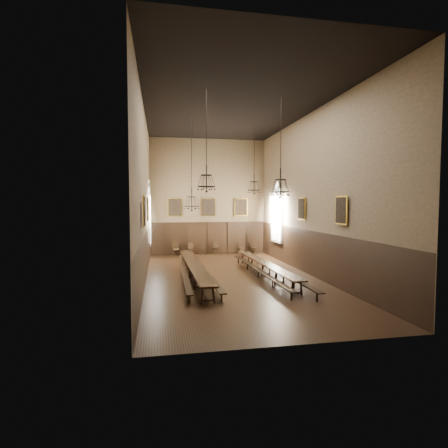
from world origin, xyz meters
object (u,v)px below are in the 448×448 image
object	(u,v)px
chair_2	(191,252)
table_right	(266,269)
bench_left_outer	(184,274)
chandelier_back_right	(254,185)
chandelier_front_right	(280,186)
chair_7	(253,250)
chair_3	(203,252)
bench_right_outer	(277,272)
chandelier_front_left	(207,179)
chair_6	(242,250)
bench_right_inner	(259,272)
chandelier_back_left	(192,200)
chair_1	(176,252)
table_left	(194,271)
chair_4	(216,251)
bench_left_inner	(205,273)

from	to	relation	value
chair_2	table_right	bearing A→B (deg)	-82.63
bench_left_outer	chandelier_back_right	distance (m)	6.94
chandelier_front_right	chair_7	bearing A→B (deg)	81.46
table_right	chair_3	size ratio (longest dim) A/B	10.26
bench_right_outer	chandelier_front_left	world-z (taller)	chandelier_front_left
chair_3	chair_6	world-z (taller)	chair_6
bench_right_inner	chair_3	world-z (taller)	chair_3
chair_2	chandelier_back_left	distance (m)	7.25
chandelier_back_left	chandelier_back_right	distance (m)	3.93
chandelier_front_right	chandelier_front_left	bearing A→B (deg)	-171.41
chair_7	chandelier_back_left	distance (m)	9.04
bench_right_outer	chair_6	world-z (taller)	chair_6
chair_1	chair_6	bearing A→B (deg)	-5.04
chandelier_back_left	chandelier_back_right	xyz separation A→B (m)	(3.82, 0.11, 0.94)
chair_2	chandelier_back_left	world-z (taller)	chandelier_back_left
table_right	chair_1	world-z (taller)	chair_1
chair_2	chair_7	xyz separation A→B (m)	(4.92, 0.01, 0.01)
chandelier_back_left	table_left	bearing A→B (deg)	-92.49
bench_left_outer	chair_1	xyz separation A→B (m)	(-0.07, 8.24, 0.03)
bench_left_outer	chair_4	size ratio (longest dim) A/B	10.16
chair_6	chair_2	bearing A→B (deg)	179.21
chair_4	chair_7	bearing A→B (deg)	-10.75
chair_2	bench_left_outer	bearing A→B (deg)	-112.45
table_right	chandelier_front_left	xyz separation A→B (m)	(-3.68, -2.98, 4.71)
table_left	bench_right_inner	bearing A→B (deg)	-4.84
bench_right_outer	chair_1	xyz separation A→B (m)	(-5.02, 8.74, 0.01)
chair_2	chair_6	xyz separation A→B (m)	(3.97, -0.00, -0.01)
bench_right_outer	chandelier_front_left	distance (m)	6.79
table_left	chandelier_back_right	bearing A→B (deg)	30.97
bench_right_outer	chair_1	world-z (taller)	chair_1
bench_left_inner	chandelier_back_left	xyz separation A→B (m)	(-0.50, 2.15, 3.89)
chair_4	chair_6	size ratio (longest dim) A/B	1.05
table_right	bench_right_inner	size ratio (longest dim) A/B	0.94
bench_right_inner	chair_6	world-z (taller)	chair_6
chair_4	chair_7	distance (m)	2.97
bench_left_outer	chandelier_back_left	world-z (taller)	chandelier_back_left
chair_7	chandelier_front_left	xyz separation A→B (m)	(-5.23, -11.26, 4.76)
bench_right_inner	chandelier_back_left	world-z (taller)	chandelier_back_left
bench_right_outer	chandelier_front_right	world-z (taller)	chandelier_front_right
bench_right_outer	chair_7	xyz separation A→B (m)	(1.08, 8.77, 0.00)
bench_right_outer	chair_3	xyz separation A→B (m)	(-2.94, 8.73, -0.03)
bench_right_inner	chair_6	distance (m)	8.70
chandelier_back_right	chair_7	bearing A→B (deg)	75.02
bench_left_inner	chair_3	bearing A→B (deg)	83.80
bench_left_outer	bench_left_inner	size ratio (longest dim) A/B	0.99
table_right	bench_right_inner	bearing A→B (deg)	-145.59
table_left	table_right	distance (m)	3.97
chair_2	chandelier_front_right	size ratio (longest dim) A/B	0.21
chandelier_back_left	chandelier_front_left	distance (m)	5.24
chair_1	chair_2	size ratio (longest dim) A/B	1.09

